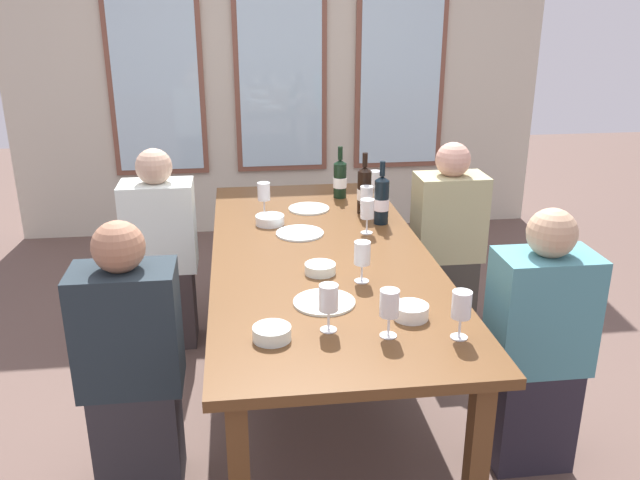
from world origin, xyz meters
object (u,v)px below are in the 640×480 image
object	(u,v)px
tasting_bowl_2	(411,311)
wine_glass_7	(362,255)
wine_bottle_1	(340,179)
tasting_bowl_3	(272,333)
seated_person_0	(162,255)
wine_bottle_0	(382,200)
tasting_bowl_1	(320,269)
white_plate_0	(300,233)
dining_table	(321,265)
wine_glass_5	(389,305)
wine_glass_3	(367,210)
white_plate_2	(324,302)
seated_person_2	(132,368)
tasting_bowl_0	(270,220)
seated_person_3	(537,348)
wine_glass_0	(264,193)
wine_bottle_2	(364,190)
wine_glass_2	(329,299)
wine_glass_1	(375,180)
wine_glass_4	(367,197)
seated_person_1	(447,245)
wine_glass_6	(461,306)
white_plate_1	(309,209)

from	to	relation	value
tasting_bowl_2	wine_glass_7	bearing A→B (deg)	108.48
wine_bottle_1	tasting_bowl_3	xyz separation A→B (m)	(-0.49, -1.66, -0.09)
seated_person_0	wine_bottle_0	bearing A→B (deg)	-12.06
tasting_bowl_1	tasting_bowl_3	xyz separation A→B (m)	(-0.24, -0.55, 0.00)
white_plate_0	dining_table	bearing A→B (deg)	-74.17
white_plate_0	wine_glass_5	xyz separation A→B (m)	(0.20, -1.08, 0.11)
wine_glass_3	white_plate_2	bearing A→B (deg)	-112.27
white_plate_0	seated_person_2	distance (m)	1.11
tasting_bowl_0	seated_person_3	bearing A→B (deg)	-46.04
tasting_bowl_3	wine_glass_0	xyz separation A→B (m)	(0.04, 1.40, 0.09)
wine_glass_7	dining_table	bearing A→B (deg)	109.42
seated_person_0	tasting_bowl_2	bearing A→B (deg)	-51.80
dining_table	white_plate_0	distance (m)	0.27
wine_bottle_2	wine_glass_0	bearing A→B (deg)	175.64
wine_glass_2	tasting_bowl_1	bearing A→B (deg)	86.03
wine_glass_1	wine_glass_5	world-z (taller)	same
dining_table	wine_bottle_2	world-z (taller)	wine_bottle_2
wine_glass_4	seated_person_1	bearing A→B (deg)	12.59
white_plate_0	tasting_bowl_0	distance (m)	0.22
tasting_bowl_3	wine_glass_7	distance (m)	0.60
wine_bottle_0	wine_glass_1	world-z (taller)	wine_bottle_0
wine_glass_6	wine_bottle_1	bearing A→B (deg)	94.91
seated_person_3	wine_glass_0	bearing A→B (deg)	130.07
wine_bottle_0	wine_glass_4	size ratio (longest dim) A/B	1.88
white_plate_2	seated_person_0	bearing A→B (deg)	122.62
tasting_bowl_0	wine_glass_0	xyz separation A→B (m)	(-0.02, 0.18, 0.09)
wine_bottle_2	tasting_bowl_0	distance (m)	0.54
seated_person_1	white_plate_1	bearing A→B (deg)	174.16
white_plate_0	wine_bottle_0	size ratio (longest dim) A/B	0.72
seated_person_2	wine_glass_0	bearing A→B (deg)	64.10
wine_glass_0	seated_person_3	size ratio (longest dim) A/B	0.16
dining_table	seated_person_1	world-z (taller)	seated_person_1
white_plate_0	wine_bottle_1	size ratio (longest dim) A/B	0.79
tasting_bowl_2	wine_glass_0	bearing A→B (deg)	109.92
tasting_bowl_3	wine_glass_2	size ratio (longest dim) A/B	0.77
wine_glass_0	wine_glass_1	bearing A→B (deg)	14.98
tasting_bowl_0	wine_glass_3	world-z (taller)	wine_glass_3
wine_glass_6	wine_glass_5	bearing A→B (deg)	169.98
wine_bottle_2	wine_glass_4	bearing A→B (deg)	-94.02
white_plate_1	tasting_bowl_0	xyz separation A→B (m)	(-0.23, -0.22, 0.02)
wine_bottle_0	wine_glass_5	distance (m)	1.21
dining_table	wine_glass_7	bearing A→B (deg)	-70.58
wine_bottle_0	seated_person_0	bearing A→B (deg)	167.94
white_plate_0	wine_glass_6	distance (m)	1.21
dining_table	wine_bottle_0	world-z (taller)	wine_bottle_0
wine_bottle_1	wine_glass_6	distance (m)	1.73
white_plate_2	tasting_bowl_1	distance (m)	0.29
white_plate_1	tasting_bowl_3	bearing A→B (deg)	-101.25
wine_bottle_0	wine_glass_7	xyz separation A→B (m)	(-0.24, -0.72, -0.01)
tasting_bowl_2	seated_person_2	size ratio (longest dim) A/B	0.12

